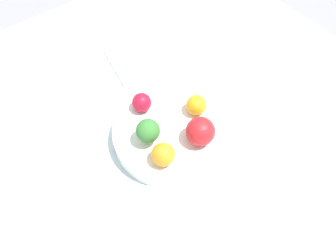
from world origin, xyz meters
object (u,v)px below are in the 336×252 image
orange_front (197,106)px  napkin (140,58)px  orange_back (163,155)px  broccoli (147,131)px  apple_red (200,131)px  apple_green (142,102)px  bowl (168,134)px

orange_front → napkin: size_ratio=0.25×
orange_back → napkin: bearing=154.3°
broccoli → apple_red: broccoli is taller
apple_green → napkin: size_ratio=0.24×
broccoli → bowl: bearing=87.8°
bowl → napkin: bearing=159.6°
bowl → orange_front: bearing=87.0°
apple_green → orange_back: size_ratio=0.90×
broccoli → napkin: broccoli is taller
broccoli → apple_red: bearing=53.8°
apple_green → orange_front: 0.13m
broccoli → apple_green: size_ratio=1.45×
broccoli → apple_green: bearing=154.0°
bowl → apple_red: (0.06, 0.04, 0.05)m
apple_red → orange_back: (-0.01, -0.09, -0.01)m
broccoli → napkin: 0.30m
bowl → apple_red: size_ratio=3.95×
orange_back → napkin: orange_back is taller
bowl → orange_front: size_ratio=5.35×
apple_red → apple_green: 0.15m
broccoli → orange_back: 0.06m
broccoli → apple_red: 0.11m
broccoli → orange_front: size_ratio=1.39×
apple_red → apple_green: (-0.14, -0.05, -0.01)m
apple_green → bowl: bearing=9.7°
broccoli → orange_front: 0.13m
orange_front → orange_back: 0.15m
apple_red → napkin: (-0.32, 0.06, -0.07)m
broccoli → orange_front: broccoli is taller
napkin → apple_green: bearing=-31.8°
orange_front → napkin: 0.27m
broccoli → napkin: size_ratio=0.35×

